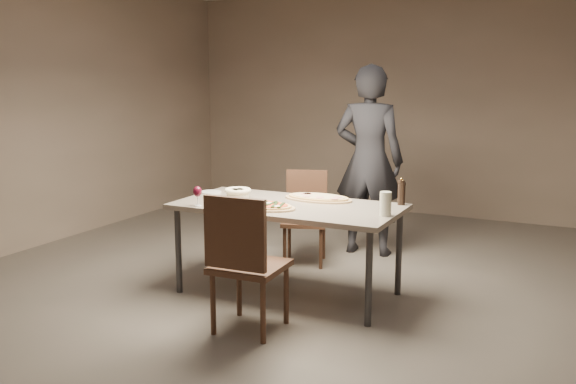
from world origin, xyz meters
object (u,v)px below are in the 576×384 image
at_px(zucchini_pizza, 259,205).
at_px(bread_basket, 238,192).
at_px(chair_near, 244,257).
at_px(ham_pizza, 318,198).
at_px(pepper_mill_left, 401,192).
at_px(carafe, 385,204).
at_px(chair_far, 306,211).
at_px(diner, 369,161).
at_px(dining_table, 288,211).

bearing_deg(zucchini_pizza, bread_basket, 124.48).
bearing_deg(chair_near, ham_pizza, 84.99).
relative_size(zucchini_pizza, pepper_mill_left, 2.84).
bearing_deg(ham_pizza, zucchini_pizza, -145.50).
height_order(ham_pizza, carafe, carafe).
height_order(bread_basket, chair_far, chair_far).
distance_m(chair_far, diner, 0.82).
height_order(pepper_mill_left, chair_near, chair_near).
xyz_separation_m(ham_pizza, pepper_mill_left, (0.68, 0.10, 0.09)).
bearing_deg(pepper_mill_left, ham_pizza, -171.55).
relative_size(carafe, diner, 0.10).
distance_m(ham_pizza, pepper_mill_left, 0.69).
distance_m(zucchini_pizza, pepper_mill_left, 1.14).
bearing_deg(chair_near, diner, 85.31).
bearing_deg(dining_table, ham_pizza, 62.93).
bearing_deg(dining_table, chair_near, -84.01).
height_order(chair_near, chair_far, chair_near).
height_order(ham_pizza, diner, diner).
relative_size(dining_table, diner, 0.96).
relative_size(pepper_mill_left, chair_far, 0.25).
height_order(dining_table, chair_far, chair_far).
distance_m(ham_pizza, chair_near, 1.18).
xyz_separation_m(pepper_mill_left, diner, (-0.64, 1.06, 0.09)).
distance_m(bread_basket, pepper_mill_left, 1.36).
bearing_deg(zucchini_pizza, ham_pizza, 41.03).
distance_m(pepper_mill_left, carafe, 0.44).
bearing_deg(dining_table, chair_far, 105.94).
xyz_separation_m(bread_basket, pepper_mill_left, (1.32, 0.32, 0.06)).
distance_m(zucchini_pizza, bread_basket, 0.44).
height_order(chair_far, diner, diner).
distance_m(zucchini_pizza, carafe, 1.00).
bearing_deg(ham_pizza, carafe, -50.57).
bearing_deg(dining_table, carafe, -4.06).
relative_size(chair_near, diner, 0.53).
xyz_separation_m(chair_far, diner, (0.44, 0.52, 0.45)).
bearing_deg(ham_pizza, pepper_mill_left, -15.88).
xyz_separation_m(zucchini_pizza, carafe, (0.98, 0.15, 0.07)).
distance_m(chair_near, chair_far, 1.83).
distance_m(chair_near, diner, 2.35).
relative_size(dining_table, zucchini_pizza, 2.90).
bearing_deg(diner, pepper_mill_left, 116.57).
xyz_separation_m(dining_table, bread_basket, (-0.50, 0.06, 0.11)).
bearing_deg(chair_far, diner, -148.89).
bearing_deg(pepper_mill_left, chair_far, 153.59).
bearing_deg(dining_table, pepper_mill_left, 24.91).
relative_size(dining_table, ham_pizza, 3.06).
xyz_separation_m(pepper_mill_left, chair_far, (-1.08, 0.54, -0.37)).
bearing_deg(pepper_mill_left, zucchini_pizza, -148.69).
distance_m(ham_pizza, carafe, 0.77).
xyz_separation_m(zucchini_pizza, chair_near, (0.25, -0.66, -0.21)).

